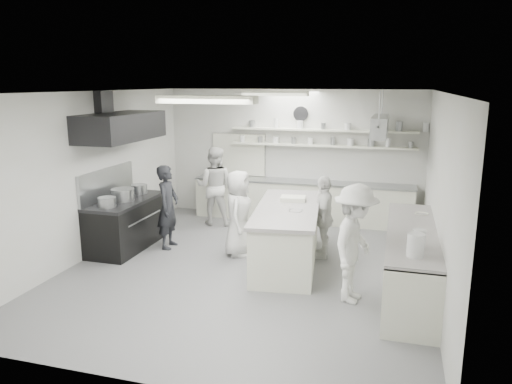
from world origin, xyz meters
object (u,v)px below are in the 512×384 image
(stove, at_px, (126,225))
(cook_stove, at_px, (168,207))
(prep_island, at_px, (287,236))
(back_counter, at_px, (301,201))
(right_counter, at_px, (410,262))
(cook_back, at_px, (214,186))

(stove, relative_size, cook_stove, 1.11)
(prep_island, bearing_deg, back_counter, 88.57)
(right_counter, distance_m, cook_stove, 4.56)
(right_counter, height_order, cook_back, cook_back)
(cook_back, bearing_deg, right_counter, 141.37)
(right_counter, relative_size, cook_stove, 2.04)
(prep_island, xyz_separation_m, cook_back, (-2.10, 1.93, 0.39))
(back_counter, distance_m, prep_island, 2.75)
(cook_stove, bearing_deg, right_counter, -104.69)
(right_counter, relative_size, prep_island, 1.25)
(stove, xyz_separation_m, back_counter, (2.90, 2.80, 0.01))
(back_counter, xyz_separation_m, prep_island, (0.27, -2.74, 0.03))
(back_counter, bearing_deg, cook_stove, -129.53)
(prep_island, distance_m, cook_stove, 2.42)
(right_counter, height_order, cook_stove, cook_stove)
(cook_back, bearing_deg, stove, 54.90)
(back_counter, relative_size, prep_island, 1.89)
(right_counter, bearing_deg, cook_stove, 169.40)
(prep_island, bearing_deg, cook_stove, 168.61)
(stove, height_order, cook_stove, cook_stove)
(right_counter, distance_m, cook_back, 4.93)
(back_counter, relative_size, right_counter, 1.52)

